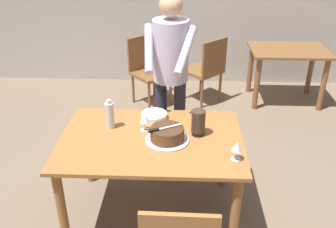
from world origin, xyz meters
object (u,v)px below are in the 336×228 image
object	(u,v)px
background_chair_0	(148,68)
main_dining_table	(151,150)
water_bottle	(110,115)
wine_glass_near	(145,119)
wine_glass_far	(237,147)
person_cutting_cake	(170,67)
cake_knife	(159,129)
background_chair_1	(206,68)
cake_on_platter	(167,135)
hurricane_lamp	(198,123)
background_table	(287,61)
plate_stack	(154,116)

from	to	relation	value
background_chair_0	main_dining_table	bearing A→B (deg)	-84.04
water_bottle	background_chair_0	bearing A→B (deg)	86.76
wine_glass_near	main_dining_table	bearing A→B (deg)	-63.08
wine_glass_near	water_bottle	bearing A→B (deg)	173.56
wine_glass_far	background_chair_0	size ratio (longest dim) A/B	0.16
wine_glass_near	person_cutting_cake	size ratio (longest dim) A/B	0.08
cake_knife	water_bottle	world-z (taller)	water_bottle
cake_knife	person_cutting_cake	xyz separation A→B (m)	(0.06, 0.75, 0.21)
person_cutting_cake	background_chair_1	size ratio (longest dim) A/B	1.91
cake_on_platter	hurricane_lamp	world-z (taller)	hurricane_lamp
wine_glass_near	background_chair_1	distance (m)	2.22
background_table	cake_knife	bearing A→B (deg)	-123.69
cake_on_platter	wine_glass_far	xyz separation A→B (m)	(0.50, -0.23, 0.05)
cake_on_platter	wine_glass_near	bearing A→B (deg)	142.06
plate_stack	wine_glass_far	bearing A→B (deg)	-42.80
wine_glass_near	hurricane_lamp	world-z (taller)	hurricane_lamp
cake_on_platter	background_table	world-z (taller)	cake_on_platter
cake_knife	background_chair_0	bearing A→B (deg)	97.39
wine_glass_near	water_bottle	distance (m)	0.28
hurricane_lamp	cake_knife	bearing A→B (deg)	-156.47
background_table	main_dining_table	bearing A→B (deg)	-125.45
wine_glass_near	background_chair_0	xyz separation A→B (m)	(-0.17, 2.06, -0.36)
plate_stack	background_table	world-z (taller)	plate_stack
cake_on_platter	person_cutting_cake	xyz separation A→B (m)	(-0.00, 0.72, 0.27)
cake_knife	hurricane_lamp	distance (m)	0.33
wine_glass_far	water_bottle	size ratio (longest dim) A/B	0.58
water_bottle	person_cutting_cake	bearing A→B (deg)	49.29
cake_knife	background_chair_0	world-z (taller)	background_chair_0
plate_stack	water_bottle	bearing A→B (deg)	-153.73
main_dining_table	background_chair_1	distance (m)	2.29
cake_knife	wine_glass_near	size ratio (longest dim) A/B	1.73
plate_stack	background_table	bearing A→B (deg)	50.39
wine_glass_near	background_chair_0	bearing A→B (deg)	94.64
person_cutting_cake	main_dining_table	bearing A→B (deg)	-100.17
person_cutting_cake	background_chair_1	world-z (taller)	person_cutting_cake
main_dining_table	background_chair_0	size ratio (longest dim) A/B	1.58
background_chair_0	background_chair_1	world-z (taller)	same
water_bottle	background_chair_1	size ratio (longest dim) A/B	0.28
water_bottle	person_cutting_cake	distance (m)	0.75
wine_glass_near	background_chair_0	distance (m)	2.10
cake_knife	background_chair_0	xyz separation A→B (m)	(-0.29, 2.24, -0.37)
main_dining_table	wine_glass_near	size ratio (longest dim) A/B	9.87
cake_on_platter	wine_glass_near	xyz separation A→B (m)	(-0.19, 0.15, 0.05)
water_bottle	cake_knife	bearing A→B (deg)	-27.47
cake_knife	wine_glass_near	world-z (taller)	wine_glass_near
main_dining_table	plate_stack	distance (m)	0.35
plate_stack	hurricane_lamp	world-z (taller)	hurricane_lamp
plate_stack	hurricane_lamp	xyz separation A→B (m)	(0.37, -0.25, 0.08)
cake_on_platter	cake_knife	distance (m)	0.10
person_cutting_cake	background_table	bearing A→B (deg)	46.68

